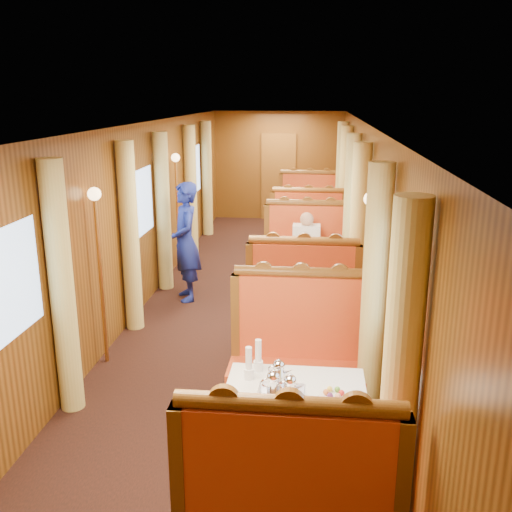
# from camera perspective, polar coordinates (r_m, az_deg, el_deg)

# --- Properties ---
(floor) EXTENTS (3.00, 12.00, 0.01)m
(floor) POSITION_cam_1_polar(r_m,az_deg,el_deg) (7.93, -0.65, -5.31)
(floor) COLOR black
(floor) RESTS_ON ground
(ceiling) EXTENTS (3.00, 12.00, 0.01)m
(ceiling) POSITION_cam_1_polar(r_m,az_deg,el_deg) (7.40, -0.71, 13.04)
(ceiling) COLOR silver
(ceiling) RESTS_ON wall_left
(wall_far) EXTENTS (3.00, 0.01, 2.50)m
(wall_far) POSITION_cam_1_polar(r_m,az_deg,el_deg) (13.47, 2.28, 8.97)
(wall_far) COLOR brown
(wall_far) RESTS_ON floor
(wall_left) EXTENTS (0.01, 12.00, 2.50)m
(wall_left) POSITION_cam_1_polar(r_m,az_deg,el_deg) (7.88, -11.60, 3.71)
(wall_left) COLOR brown
(wall_left) RESTS_ON floor
(wall_right) EXTENTS (0.01, 12.00, 2.50)m
(wall_right) POSITION_cam_1_polar(r_m,az_deg,el_deg) (7.55, 10.73, 3.23)
(wall_right) COLOR brown
(wall_right) RESTS_ON floor
(doorway_far) EXTENTS (0.80, 0.04, 2.00)m
(doorway_far) POSITION_cam_1_polar(r_m,az_deg,el_deg) (13.47, 2.26, 7.90)
(doorway_far) COLOR brown
(doorway_far) RESTS_ON floor
(table_near) EXTENTS (1.05, 0.72, 0.75)m
(table_near) POSITION_cam_1_polar(r_m,az_deg,el_deg) (4.58, 3.88, -17.09)
(table_near) COLOR white
(table_near) RESTS_ON floor
(banquette_near_aft) EXTENTS (1.30, 0.55, 1.34)m
(banquette_near_aft) POSITION_cam_1_polar(r_m,az_deg,el_deg) (5.44, 4.30, -10.85)
(banquette_near_aft) COLOR red
(banquette_near_aft) RESTS_ON floor
(table_mid) EXTENTS (1.05, 0.72, 0.75)m
(table_mid) POSITION_cam_1_polar(r_m,az_deg,el_deg) (7.76, 4.86, -2.92)
(table_mid) COLOR white
(table_mid) RESTS_ON floor
(banquette_mid_fwd) EXTENTS (1.30, 0.55, 1.34)m
(banquette_mid_fwd) POSITION_cam_1_polar(r_m,az_deg,el_deg) (6.79, 4.69, -5.27)
(banquette_mid_fwd) COLOR red
(banquette_mid_fwd) RESTS_ON floor
(banquette_mid_aft) EXTENTS (1.30, 0.55, 1.34)m
(banquette_mid_aft) POSITION_cam_1_polar(r_m,az_deg,el_deg) (8.71, 5.01, -0.47)
(banquette_mid_aft) COLOR red
(banquette_mid_aft) RESTS_ON floor
(table_far) EXTENTS (1.05, 0.72, 0.75)m
(table_far) POSITION_cam_1_polar(r_m,az_deg,el_deg) (11.13, 5.25, 2.87)
(table_far) COLOR white
(table_far) RESTS_ON floor
(banquette_far_fwd) EXTENTS (1.30, 0.55, 1.34)m
(banquette_far_fwd) POSITION_cam_1_polar(r_m,az_deg,el_deg) (10.13, 5.17, 1.86)
(banquette_far_fwd) COLOR red
(banquette_far_fwd) RESTS_ON floor
(banquette_far_aft) EXTENTS (1.30, 0.55, 1.34)m
(banquette_far_aft) POSITION_cam_1_polar(r_m,az_deg,el_deg) (12.11, 5.33, 4.17)
(banquette_far_aft) COLOR red
(banquette_far_aft) RESTS_ON floor
(tea_tray) EXTENTS (0.35, 0.27, 0.01)m
(tea_tray) POSITION_cam_1_polar(r_m,az_deg,el_deg) (4.31, 2.50, -13.41)
(tea_tray) COLOR silver
(tea_tray) RESTS_ON table_near
(teapot_left) EXTENTS (0.18, 0.14, 0.14)m
(teapot_left) POSITION_cam_1_polar(r_m,az_deg,el_deg) (4.28, 1.75, -12.74)
(teapot_left) COLOR silver
(teapot_left) RESTS_ON tea_tray
(teapot_right) EXTENTS (0.18, 0.16, 0.13)m
(teapot_right) POSITION_cam_1_polar(r_m,az_deg,el_deg) (4.25, 3.43, -13.05)
(teapot_right) COLOR silver
(teapot_right) RESTS_ON tea_tray
(teapot_back) EXTENTS (0.19, 0.16, 0.13)m
(teapot_back) POSITION_cam_1_polar(r_m,az_deg,el_deg) (4.45, 2.28, -11.59)
(teapot_back) COLOR silver
(teapot_back) RESTS_ON tea_tray
(fruit_plate) EXTENTS (0.22, 0.22, 0.05)m
(fruit_plate) POSITION_cam_1_polar(r_m,az_deg,el_deg) (4.28, 7.77, -13.58)
(fruit_plate) COLOR white
(fruit_plate) RESTS_ON table_near
(cup_inboard) EXTENTS (0.08, 0.08, 0.26)m
(cup_inboard) POSITION_cam_1_polar(r_m,az_deg,el_deg) (4.45, -0.73, -10.97)
(cup_inboard) COLOR white
(cup_inboard) RESTS_ON table_near
(cup_outboard) EXTENTS (0.08, 0.08, 0.26)m
(cup_outboard) POSITION_cam_1_polar(r_m,az_deg,el_deg) (4.57, 0.23, -10.21)
(cup_outboard) COLOR white
(cup_outboard) RESTS_ON table_near
(rose_vase_mid) EXTENTS (0.06, 0.06, 0.36)m
(rose_vase_mid) POSITION_cam_1_polar(r_m,az_deg,el_deg) (7.63, 4.73, 1.10)
(rose_vase_mid) COLOR silver
(rose_vase_mid) RESTS_ON table_mid
(rose_vase_far) EXTENTS (0.06, 0.06, 0.36)m
(rose_vase_far) POSITION_cam_1_polar(r_m,az_deg,el_deg) (10.98, 5.31, 5.64)
(rose_vase_far) COLOR silver
(rose_vase_far) RESTS_ON table_far
(window_left_near) EXTENTS (0.01, 1.20, 0.90)m
(window_left_near) POSITION_cam_1_polar(r_m,az_deg,el_deg) (4.72, -24.15, -3.04)
(window_left_near) COLOR #8CADD8
(window_left_near) RESTS_ON wall_left
(curtain_left_near_b) EXTENTS (0.22, 0.22, 2.35)m
(curtain_left_near_b) POSITION_cam_1_polar(r_m,az_deg,el_deg) (5.41, -18.83, -3.24)
(curtain_left_near_b) COLOR #CCBE68
(curtain_left_near_b) RESTS_ON floor
(window_right_near) EXTENTS (0.01, 1.20, 0.90)m
(window_right_near) POSITION_cam_1_polar(r_m,az_deg,el_deg) (4.15, 14.40, -4.61)
(window_right_near) COLOR #8CADD8
(window_right_near) RESTS_ON wall_right
(curtain_right_near_a) EXTENTS (0.22, 0.22, 2.35)m
(curtain_right_near_a) POSITION_cam_1_polar(r_m,az_deg,el_deg) (3.54, 14.16, -13.18)
(curtain_right_near_a) COLOR #CCBE68
(curtain_right_near_a) RESTS_ON floor
(curtain_right_near_b) EXTENTS (0.22, 0.22, 2.35)m
(curtain_right_near_b) POSITION_cam_1_polar(r_m,az_deg,el_deg) (4.95, 11.73, -4.43)
(curtain_right_near_b) COLOR #CCBE68
(curtain_right_near_b) RESTS_ON floor
(window_left_mid) EXTENTS (0.01, 1.20, 0.90)m
(window_left_mid) POSITION_cam_1_polar(r_m,az_deg,el_deg) (7.84, -11.58, 5.14)
(window_left_mid) COLOR #8CADD8
(window_left_mid) RESTS_ON wall_left
(curtain_left_mid_a) EXTENTS (0.22, 0.22, 2.35)m
(curtain_left_mid_a) POSITION_cam_1_polar(r_m,az_deg,el_deg) (7.14, -12.49, 1.79)
(curtain_left_mid_a) COLOR #CCBE68
(curtain_left_mid_a) RESTS_ON floor
(curtain_left_mid_b) EXTENTS (0.22, 0.22, 2.35)m
(curtain_left_mid_b) POSITION_cam_1_polar(r_m,az_deg,el_deg) (8.59, -9.28, 4.32)
(curtain_left_mid_b) COLOR #CCBE68
(curtain_left_mid_b) RESTS_ON floor
(window_right_mid) EXTENTS (0.01, 1.20, 0.90)m
(window_right_mid) POSITION_cam_1_polar(r_m,az_deg,el_deg) (7.51, 10.69, 4.73)
(window_right_mid) COLOR #8CADD8
(window_right_mid) RESTS_ON wall_right
(curtain_right_mid_a) EXTENTS (0.22, 0.22, 2.35)m
(curtain_right_mid_a) POSITION_cam_1_polar(r_m,az_deg,el_deg) (6.80, 10.19, 1.22)
(curtain_right_mid_a) COLOR #CCBE68
(curtain_right_mid_a) RESTS_ON floor
(curtain_right_mid_b) EXTENTS (0.22, 0.22, 2.35)m
(curtain_right_mid_b) POSITION_cam_1_polar(r_m,az_deg,el_deg) (8.32, 9.46, 3.93)
(curtain_right_mid_b) COLOR #CCBE68
(curtain_right_mid_b) RESTS_ON floor
(window_left_far) EXTENTS (0.01, 1.20, 0.90)m
(window_left_far) POSITION_cam_1_polar(r_m,az_deg,el_deg) (11.18, -6.26, 8.51)
(window_left_far) COLOR #8CADD8
(window_left_far) RESTS_ON wall_left
(curtain_left_far_a) EXTENTS (0.22, 0.22, 2.35)m
(curtain_left_far_a) POSITION_cam_1_polar(r_m,az_deg,el_deg) (10.45, -6.54, 6.46)
(curtain_left_far_a) COLOR #CCBE68
(curtain_left_far_a) RESTS_ON floor
(curtain_left_far_b) EXTENTS (0.22, 0.22, 2.35)m
(curtain_left_far_b) POSITION_cam_1_polar(r_m,az_deg,el_deg) (11.96, -4.94, 7.69)
(curtain_left_far_b) COLOR #CCBE68
(curtain_left_far_b) RESTS_ON floor
(window_right_far) EXTENTS (0.01, 1.20, 0.90)m
(window_right_far) POSITION_cam_1_polar(r_m,az_deg,el_deg) (10.96, 9.28, 8.24)
(window_right_far) COLOR #8CADD8
(window_right_far) RESTS_ON wall_right
(curtain_right_far_a) EXTENTS (0.22, 0.22, 2.35)m
(curtain_right_far_a) POSITION_cam_1_polar(r_m,az_deg,el_deg) (10.22, 8.85, 6.16)
(curtain_right_far_a) COLOR #CCBE68
(curtain_right_far_a) RESTS_ON floor
(curtain_right_far_b) EXTENTS (0.22, 0.22, 2.35)m
(curtain_right_far_b) POSITION_cam_1_polar(r_m,az_deg,el_deg) (11.76, 8.50, 7.44)
(curtain_right_far_b) COLOR #CCBE68
(curtain_right_far_b) RESTS_ON floor
(sconce_left_fore) EXTENTS (0.14, 0.14, 1.95)m
(sconce_left_fore) POSITION_cam_1_polar(r_m,az_deg,el_deg) (6.21, -15.53, 1.48)
(sconce_left_fore) COLOR #BF8C3F
(sconce_left_fore) RESTS_ON floor
(sconce_right_fore) EXTENTS (0.14, 0.14, 1.95)m
(sconce_right_fore) POSITION_cam_1_polar(r_m,az_deg,el_deg) (5.81, 11.14, 0.81)
(sconce_right_fore) COLOR #BF8C3F
(sconce_right_fore) RESTS_ON floor
(sconce_left_aft) EXTENTS (0.14, 0.14, 1.95)m
(sconce_left_aft) POSITION_cam_1_polar(r_m,az_deg,el_deg) (9.49, -7.94, 6.74)
(sconce_left_aft) COLOR #BF8C3F
(sconce_left_aft) RESTS_ON floor
(sconce_right_aft) EXTENTS (0.14, 0.14, 1.95)m
(sconce_right_aft) POSITION_cam_1_polar(r_m,az_deg,el_deg) (9.23, 9.31, 6.43)
(sconce_right_aft) COLOR #BF8C3F
(sconce_right_aft) RESTS_ON floor
(steward) EXTENTS (0.61, 0.73, 1.70)m
(steward) POSITION_cam_1_polar(r_m,az_deg,el_deg) (8.13, -7.05, 1.40)
(steward) COLOR navy
(steward) RESTS_ON floor
(passenger) EXTENTS (0.40, 0.44, 0.76)m
(passenger) POSITION_cam_1_polar(r_m,az_deg,el_deg) (8.41, 5.04, 1.19)
(passenger) COLOR beige
(passenger) RESTS_ON banquette_mid_aft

